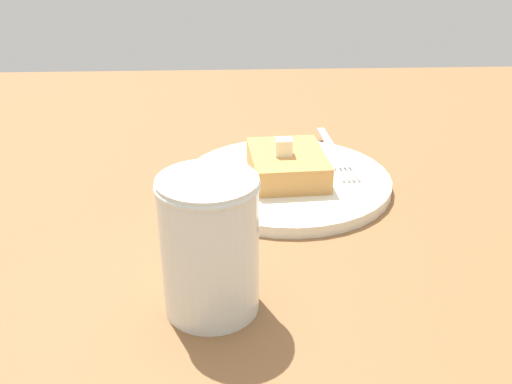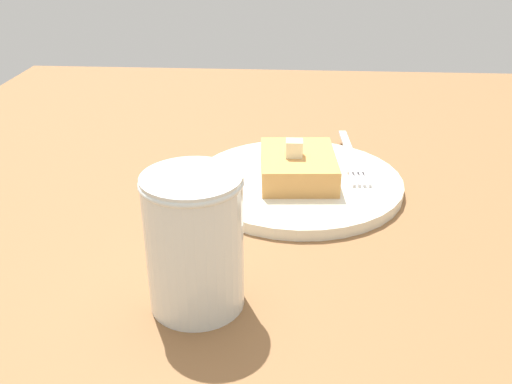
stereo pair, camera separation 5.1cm
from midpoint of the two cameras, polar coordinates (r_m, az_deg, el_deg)
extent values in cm
cube|color=brown|center=(60.12, 9.39, -2.06)|extent=(108.19, 108.19, 2.16)
cylinder|color=silver|center=(62.14, 6.51, 0.86)|extent=(22.54, 22.54, 1.19)
torus|color=navy|center=(62.06, 6.52, 1.02)|extent=(22.54, 22.54, 0.80)
cube|color=#CD8F49|center=(61.32, 6.61, 2.52)|extent=(8.50, 10.48, 2.76)
cube|color=#F8F1C2|center=(59.96, 6.29, 4.31)|extent=(1.76, 1.59, 1.75)
cube|color=silver|center=(70.68, 11.21, 4.44)|extent=(1.52, 10.04, 0.36)
cube|color=silver|center=(64.90, 12.17, 2.32)|extent=(2.37, 2.93, 0.36)
cube|color=silver|center=(62.42, 13.42, 1.18)|extent=(0.52, 3.21, 0.36)
cube|color=silver|center=(62.30, 12.92, 1.18)|extent=(0.52, 3.21, 0.36)
cube|color=silver|center=(62.18, 12.43, 1.19)|extent=(0.52, 3.21, 0.36)
cube|color=silver|center=(62.07, 11.93, 1.19)|extent=(0.52, 3.21, 0.36)
cylinder|color=#4A1A0D|center=(43.09, -2.62, -7.89)|extent=(6.62, 6.62, 5.96)
cylinder|color=silver|center=(41.79, -2.69, -5.19)|extent=(7.20, 7.20, 10.74)
torus|color=silver|center=(39.43, -2.84, 0.91)|extent=(7.41, 7.41, 0.50)
camera|label=1|loc=(0.03, -87.14, 1.43)|focal=40.00mm
camera|label=2|loc=(0.03, 92.86, -1.43)|focal=40.00mm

